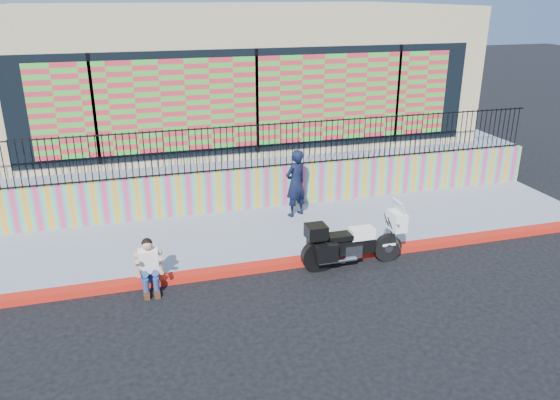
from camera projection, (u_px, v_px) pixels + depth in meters
name	position (u px, v px, depth m)	size (l,w,h in m)	color
ground	(303.00, 264.00, 12.04)	(90.00, 90.00, 0.00)	black
red_curb	(303.00, 261.00, 12.02)	(16.00, 0.30, 0.15)	red
sidewalk	(282.00, 231.00, 13.50)	(16.00, 3.00, 0.15)	gray
mural_wall	(266.00, 187.00, 14.71)	(16.00, 0.20, 1.10)	#DE3A6E
metal_fence	(265.00, 146.00, 14.30)	(15.80, 0.04, 1.20)	black
elevated_platform	(230.00, 143.00, 19.32)	(16.00, 10.00, 1.25)	gray
storefront_building	(228.00, 68.00, 18.19)	(14.00, 8.06, 4.00)	tan
police_motorcycle	(352.00, 241.00, 11.77)	(2.28, 0.75, 1.42)	black
police_officer	(296.00, 183.00, 13.99)	(0.64, 0.42, 1.77)	black
seated_man	(150.00, 270.00, 10.82)	(0.54, 0.71, 1.06)	navy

